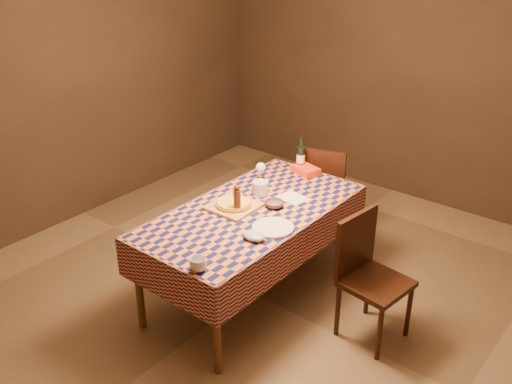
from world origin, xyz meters
TOP-DOWN VIEW (x-y plane):
  - room at (0.00, 0.00)m, footprint 5.00×5.10m
  - dining_table at (0.00, 0.00)m, footprint 0.94×1.84m
  - cutting_board at (-0.13, -0.06)m, footprint 0.35×0.35m
  - pizza at (-0.13, -0.06)m, footprint 0.36×0.36m
  - pepper_mill at (-0.05, -0.11)m, footprint 0.07×0.07m
  - bowl at (0.10, 0.14)m, footprint 0.17×0.17m
  - wine_glass at (-0.27, 0.45)m, footprint 0.08×0.08m
  - wine_bottle at (-0.15, 0.86)m, footprint 0.09×0.09m
  - deli_tub at (-0.12, 0.25)m, footprint 0.14×0.14m
  - takeout_container at (-0.07, 0.82)m, footprint 0.26×0.21m
  - white_plate at (0.30, -0.13)m, footprint 0.38×0.38m
  - tumbler at (0.26, -0.85)m, footprint 0.13×0.13m
  - flour_patch at (0.13, 0.36)m, footprint 0.25×0.21m
  - flour_bag at (0.28, -0.33)m, footprint 0.20×0.17m
  - chair_far at (-0.06, 1.13)m, footprint 0.53×0.54m
  - chair_right at (0.91, 0.16)m, footprint 0.48×0.47m

SIDE VIEW (x-z plane):
  - chair_far at x=-0.06m, z-range 0.06..0.99m
  - chair_right at x=0.91m, z-range 0.06..0.99m
  - dining_table at x=0.00m, z-range 0.31..1.08m
  - flour_patch at x=0.13m, z-range 0.77..0.77m
  - white_plate at x=0.30m, z-range 0.77..0.79m
  - cutting_board at x=-0.13m, z-range 0.77..0.79m
  - bowl at x=0.10m, z-range 0.77..0.82m
  - flour_bag at x=0.28m, z-range 0.77..0.82m
  - takeout_container at x=-0.07m, z-range 0.77..0.83m
  - pizza at x=-0.13m, z-range 0.79..0.82m
  - tumbler at x=0.26m, z-range 0.77..0.86m
  - deli_tub at x=-0.12m, z-range 0.77..0.88m
  - pepper_mill at x=-0.05m, z-range 0.76..0.99m
  - wine_bottle at x=-0.15m, z-range 0.73..1.03m
  - wine_glass at x=-0.27m, z-range 0.80..0.97m
  - room at x=0.00m, z-range 0.00..2.70m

